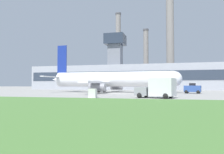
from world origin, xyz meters
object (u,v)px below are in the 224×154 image
at_px(baggage_truck, 158,88).
at_px(ground_crew_person, 170,90).
at_px(airplane, 111,80).
at_px(pushback_tug, 193,89).

relative_size(baggage_truck, ground_crew_person, 3.22).
xyz_separation_m(airplane, pushback_tug, (17.84, -1.60, -2.07)).
height_order(airplane, baggage_truck, airplane).
relative_size(pushback_tug, baggage_truck, 0.65).
bearing_deg(ground_crew_person, pushback_tug, 62.40).
height_order(baggage_truck, ground_crew_person, baggage_truck).
bearing_deg(airplane, pushback_tug, -5.12).
bearing_deg(ground_crew_person, airplane, 142.68).
relative_size(pushback_tug, ground_crew_person, 2.11).
height_order(pushback_tug, ground_crew_person, pushback_tug).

